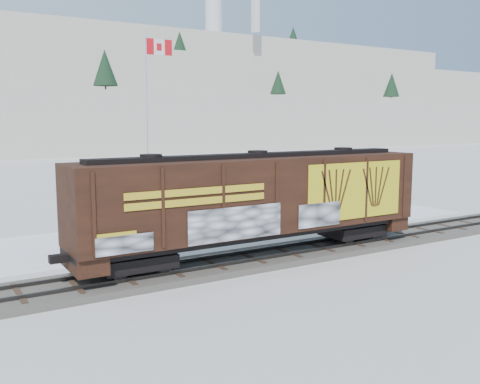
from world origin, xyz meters
TOP-DOWN VIEW (x-y plane):
  - ground at (0.00, 0.00)m, footprint 500.00×500.00m
  - rail_track at (0.00, 0.00)m, footprint 50.00×3.40m
  - parking_strip at (0.00, 7.50)m, footprint 40.00×8.00m
  - hopper_railcar at (0.42, -0.01)m, footprint 17.21×3.06m
  - flagpole at (0.09, 12.27)m, footprint 2.30×0.90m
  - car_silver at (-4.15, 8.38)m, footprint 4.29×2.06m
  - car_white at (4.19, 7.00)m, footprint 5.42×3.22m
  - car_dark at (10.60, 5.51)m, footprint 5.65×3.03m

SIDE VIEW (x-z plane):
  - ground at x=0.00m, z-range 0.00..0.00m
  - parking_strip at x=0.00m, z-range 0.00..0.03m
  - rail_track at x=0.00m, z-range -0.07..0.36m
  - car_silver at x=-4.15m, z-range 0.03..1.44m
  - car_dark at x=10.60m, z-range 0.03..1.59m
  - car_white at x=4.19m, z-range 0.03..1.72m
  - hopper_railcar at x=0.42m, z-range 0.68..5.33m
  - flagpole at x=0.09m, z-range -1.52..10.36m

